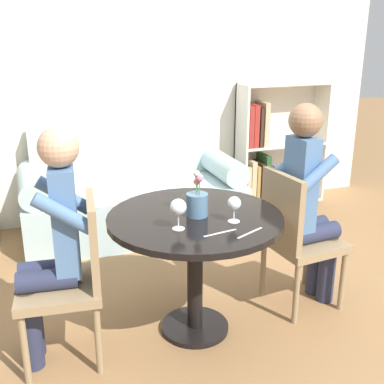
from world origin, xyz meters
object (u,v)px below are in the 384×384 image
at_px(person_right, 309,203).
at_px(wine_glass_right, 234,204).
at_px(person_left, 52,244).
at_px(wine_glass_left, 178,208).
at_px(bookshelf_right, 268,150).
at_px(couch, 133,197).
at_px(flower_vase, 197,202).
at_px(chair_left, 72,274).
at_px(chair_right, 296,234).

distance_m(person_right, wine_glass_right, 0.66).
relative_size(person_left, wine_glass_left, 7.78).
bearing_deg(bookshelf_right, wine_glass_left, -128.77).
relative_size(couch, person_right, 1.42).
bearing_deg(flower_vase, bookshelf_right, 51.98).
relative_size(chair_left, flower_vase, 3.49).
xyz_separation_m(chair_left, person_right, (1.45, 0.06, 0.19)).
xyz_separation_m(couch, person_left, (-0.77, -1.57, 0.36)).
bearing_deg(couch, person_right, -63.34).
distance_m(person_right, flower_vase, 0.77).
bearing_deg(couch, chair_left, -113.18).
xyz_separation_m(chair_left, wine_glass_left, (0.53, -0.14, 0.35)).
relative_size(chair_right, wine_glass_left, 5.52).
bearing_deg(person_left, wine_glass_right, 86.38).
bearing_deg(chair_left, flower_vase, 96.53).
relative_size(chair_left, wine_glass_left, 5.52).
xyz_separation_m(bookshelf_right, wine_glass_right, (-1.30, -2.01, 0.28)).
xyz_separation_m(chair_right, flower_vase, (-0.67, -0.05, 0.32)).
xyz_separation_m(chair_left, flower_vase, (0.69, -0.00, 0.32)).
relative_size(person_right, wine_glass_right, 9.24).
height_order(bookshelf_right, chair_right, bookshelf_right).
distance_m(chair_left, person_right, 1.46).
bearing_deg(wine_glass_left, person_left, 165.42).
relative_size(couch, wine_glass_right, 13.15).
bearing_deg(chair_right, chair_left, 86.27).
relative_size(person_left, flower_vase, 4.92).
distance_m(person_left, person_right, 1.53).
bearing_deg(chair_right, bookshelf_right, -29.12).
xyz_separation_m(person_left, wine_glass_right, (0.93, -0.17, 0.16)).
distance_m(chair_right, wine_glass_right, 0.65).
bearing_deg(chair_left, wine_glass_left, 81.42).
relative_size(wine_glass_right, flower_vase, 0.55).
xyz_separation_m(wine_glass_right, flower_vase, (-0.15, 0.15, -0.02)).
bearing_deg(wine_glass_right, chair_left, 169.89).
xyz_separation_m(wine_glass_left, wine_glass_right, (0.31, -0.01, -0.02)).
distance_m(chair_right, person_right, 0.21).
bearing_deg(chair_right, person_left, 85.48).
bearing_deg(wine_glass_left, wine_glass_right, -0.99).
bearing_deg(person_left, person_right, 98.25).
height_order(wine_glass_left, wine_glass_right, wine_glass_left).
bearing_deg(wine_glass_right, wine_glass_left, 179.01).
distance_m(couch, bookshelf_right, 1.51).
height_order(couch, wine_glass_left, couch).
relative_size(bookshelf_right, person_left, 0.95).
bearing_deg(flower_vase, person_right, 4.73).
bearing_deg(flower_vase, couch, 90.38).
bearing_deg(person_right, couch, 20.94).
relative_size(bookshelf_right, chair_right, 1.34).
bearing_deg(wine_glass_right, person_left, 169.81).
bearing_deg(person_right, wine_glass_right, 103.66).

